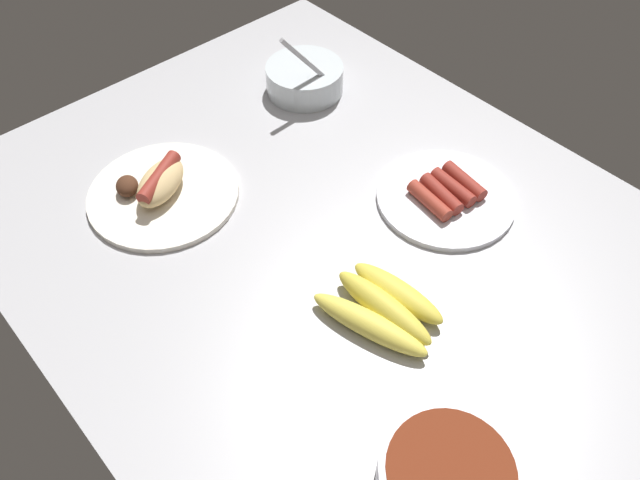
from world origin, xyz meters
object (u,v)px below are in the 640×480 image
Objects in this scene: banana_bunch at (383,308)px; plate_sausages at (446,196)px; bowl_coleslaw at (305,77)px; bowl_chili at (448,477)px; plate_hotdog_assembled at (161,189)px.

banana_bunch is 0.80× the size of plate_sausages.
bowl_coleslaw is at bearing 175.88° from plate_sausages.
plate_sausages is at bearing -4.12° from bowl_coleslaw.
bowl_coleslaw is at bearing 150.35° from banana_bunch.
bowl_chili reaches higher than banana_bunch.
plate_hotdog_assembled is at bearing -80.45° from bowl_coleslaw.
bowl_chili is 0.66× the size of plate_hotdog_assembled.
banana_bunch is at bearing 151.56° from bowl_chili.
plate_sausages is (-30.42, 35.78, -1.68)cm from bowl_chili.
plate_hotdog_assembled reaches higher than banana_bunch.
plate_hotdog_assembled reaches higher than bowl_chili.
bowl_coleslaw is (-68.74, 38.54, 0.35)cm from bowl_chili.
plate_hotdog_assembled is 1.09× the size of plate_sausages.
bowl_coleslaw is 0.66× the size of plate_sausages.
bowl_coleslaw is 37.48cm from plate_hotdog_assembled.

